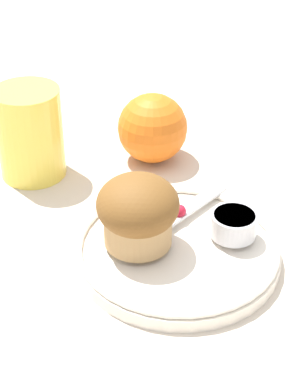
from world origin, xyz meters
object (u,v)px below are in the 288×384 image
(juice_glass, at_px, (30,133))
(orange_fruit, at_px, (152,128))
(butter_knife, at_px, (174,218))
(muffin, at_px, (138,212))

(juice_glass, bearing_deg, orange_fruit, -2.14)
(butter_knife, height_order, orange_fruit, orange_fruit)
(butter_knife, xyz_separation_m, juice_glass, (-0.13, 0.16, 0.03))
(butter_knife, relative_size, juice_glass, 1.32)
(butter_knife, xyz_separation_m, orange_fruit, (0.02, 0.16, 0.02))
(butter_knife, bearing_deg, muffin, 176.44)
(muffin, bearing_deg, orange_fruit, 69.67)
(muffin, bearing_deg, juice_glass, 113.26)
(butter_knife, distance_m, juice_glass, 0.21)
(muffin, relative_size, juice_glass, 0.73)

